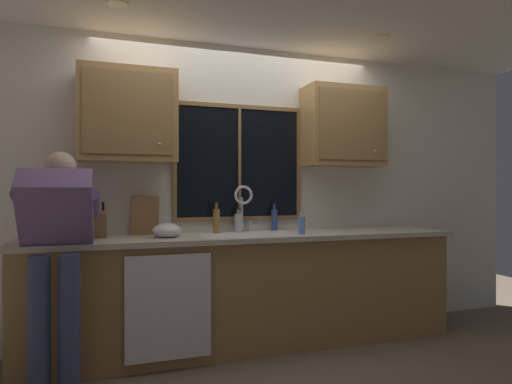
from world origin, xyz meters
TOP-DOWN VIEW (x-y plane):
  - back_wall at (0.00, 0.06)m, footprint 5.88×0.12m
  - ceiling_downlight_left at (-1.04, -0.60)m, footprint 0.14×0.14m
  - ceiling_downlight_right at (1.04, -0.60)m, footprint 0.14×0.14m
  - window_glass at (-0.01, -0.01)m, footprint 1.10×0.02m
  - window_frame_top at (-0.01, -0.02)m, footprint 1.17×0.02m
  - window_frame_bottom at (-0.01, -0.02)m, footprint 1.17×0.02m
  - window_frame_left at (-0.58, -0.02)m, footprint 0.03×0.02m
  - window_frame_right at (0.56, -0.02)m, footprint 0.03×0.02m
  - window_mullion_center at (-0.01, -0.02)m, footprint 0.02×0.02m
  - lower_cabinet_run at (0.00, -0.29)m, footprint 3.48×0.58m
  - countertop at (0.00, -0.31)m, footprint 3.54×0.62m
  - dishwasher_front at (-0.70, -0.61)m, footprint 0.60×0.02m
  - upper_cabinet_left at (-0.96, -0.17)m, footprint 0.74×0.36m
  - upper_cabinet_right at (0.94, -0.17)m, footprint 0.74×0.36m
  - sink at (-0.01, -0.30)m, footprint 0.80×0.46m
  - faucet at (-0.00, -0.12)m, footprint 0.18×0.09m
  - person_standing at (-1.42, -0.61)m, footprint 0.53×0.69m
  - knife_block at (-1.18, -0.22)m, footprint 0.12×0.18m
  - cutting_board at (-0.83, -0.08)m, footprint 0.22×0.09m
  - mixing_bowl at (-0.68, -0.32)m, footprint 0.23×0.23m
  - soap_dispenser at (0.39, -0.45)m, footprint 0.06×0.07m
  - bottle_green_glass at (0.30, -0.06)m, footprint 0.05×0.05m
  - bottle_tall_clear at (-0.25, -0.14)m, footprint 0.06×0.06m
  - bottle_amber_small at (-0.04, -0.11)m, footprint 0.07×0.07m

SIDE VIEW (x-z plane):
  - lower_cabinet_run at x=0.00m, z-range 0.00..0.88m
  - dishwasher_front at x=-0.70m, z-range 0.09..0.83m
  - sink at x=-0.01m, z-range 0.72..0.93m
  - countertop at x=0.00m, z-range 0.88..0.92m
  - person_standing at x=-1.42m, z-range 0.18..1.73m
  - mixing_bowl at x=-0.68m, z-range 0.91..1.03m
  - soap_dispenser at x=0.39m, z-range 0.90..1.10m
  - bottle_amber_small at x=-0.04m, z-range 0.90..1.11m
  - bottle_green_glass at x=0.30m, z-range 0.90..1.14m
  - knife_block at x=-1.18m, z-range 0.87..1.19m
  - bottle_tall_clear at x=-0.25m, z-range 0.90..1.16m
  - window_frame_bottom at x=-0.01m, z-range 1.01..1.05m
  - cutting_board at x=-0.83m, z-range 0.92..1.24m
  - faucet at x=0.00m, z-range 0.97..1.37m
  - back_wall at x=0.00m, z-range 0.00..2.55m
  - window_glass at x=-0.01m, z-range 1.05..2.00m
  - window_frame_left at x=-0.58m, z-range 1.05..2.00m
  - window_frame_right at x=0.56m, z-range 1.05..2.00m
  - window_mullion_center at x=-0.01m, z-range 1.05..2.00m
  - upper_cabinet_left at x=-0.96m, z-range 1.50..2.22m
  - upper_cabinet_right at x=0.94m, z-range 1.50..2.22m
  - window_frame_top at x=-0.01m, z-range 2.00..2.04m
  - ceiling_downlight_left at x=-1.04m, z-range 2.54..2.55m
  - ceiling_downlight_right at x=1.04m, z-range 2.54..2.55m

